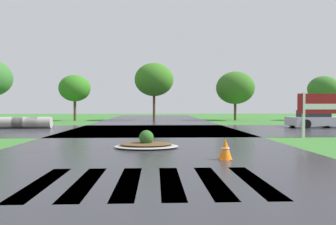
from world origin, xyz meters
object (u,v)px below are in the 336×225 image
at_px(estate_billboard, 324,106).
at_px(median_island, 146,144).
at_px(car_white_sedan, 316,119).
at_px(drainage_pipe_stack, 26,123).
at_px(traffic_cone, 225,149).

xyz_separation_m(estate_billboard, median_island, (-8.94, -3.49, -1.45)).
xyz_separation_m(estate_billboard, car_white_sedan, (3.39, 7.12, -1.00)).
xyz_separation_m(median_island, drainage_pipe_stack, (-8.95, 10.65, 0.26)).
relative_size(estate_billboard, car_white_sedan, 0.64).
distance_m(estate_billboard, traffic_cone, 9.08).
relative_size(car_white_sedan, drainage_pipe_stack, 1.21).
bearing_deg(car_white_sedan, traffic_cone, -131.65).
bearing_deg(drainage_pipe_stack, car_white_sedan, -0.11).
bearing_deg(traffic_cone, median_island, 131.78).
bearing_deg(estate_billboard, median_island, 19.01).
bearing_deg(car_white_sedan, median_island, -144.42).
xyz_separation_m(median_island, traffic_cone, (2.45, -2.74, 0.16)).
relative_size(median_island, car_white_sedan, 0.56).
distance_m(car_white_sedan, drainage_pipe_stack, 21.27).
bearing_deg(traffic_cone, estate_billboard, 43.78).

